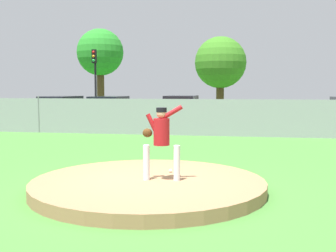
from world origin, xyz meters
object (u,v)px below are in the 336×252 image
(parked_car_teal, at_px, (109,111))
(parked_car_white, at_px, (61,110))
(baseball, at_px, (170,171))
(parked_car_red, at_px, (181,111))
(pitcher_youth, at_px, (161,136))
(traffic_light_near, at_px, (95,72))
(traffic_cone_orange, at_px, (213,124))

(parked_car_teal, relative_size, parked_car_white, 0.91)
(baseball, height_order, parked_car_white, parked_car_white)
(parked_car_red, bearing_deg, baseball, -82.51)
(baseball, xyz_separation_m, parked_car_teal, (-5.93, 13.67, 0.50))
(pitcher_youth, bearing_deg, traffic_light_near, 113.79)
(baseball, bearing_deg, pitcher_youth, -93.61)
(parked_car_white, xyz_separation_m, traffic_light_near, (0.72, 3.79, 2.40))
(baseball, xyz_separation_m, traffic_cone_orange, (0.05, 12.48, -0.01))
(parked_car_white, bearing_deg, pitcher_youth, -58.93)
(pitcher_youth, bearing_deg, parked_car_white, 121.07)
(baseball, relative_size, parked_car_red, 0.02)
(parked_car_white, xyz_separation_m, traffic_cone_orange, (9.00, -1.47, -0.52))
(baseball, xyz_separation_m, traffic_light_near, (-8.23, 17.74, 2.90))
(pitcher_youth, relative_size, traffic_cone_orange, 2.77)
(baseball, relative_size, parked_car_white, 0.02)
(parked_car_teal, bearing_deg, traffic_light_near, 119.44)
(traffic_cone_orange, bearing_deg, baseball, -90.24)
(traffic_cone_orange, bearing_deg, pitcher_youth, -90.44)
(traffic_cone_orange, height_order, traffic_light_near, traffic_light_near)
(parked_car_red, bearing_deg, parked_car_white, -179.64)
(pitcher_youth, relative_size, parked_car_red, 0.34)
(traffic_light_near, bearing_deg, parked_car_red, -30.37)
(traffic_cone_orange, bearing_deg, parked_car_red, 141.29)
(baseball, distance_m, parked_car_teal, 14.91)
(traffic_cone_orange, relative_size, traffic_light_near, 0.12)
(parked_car_teal, bearing_deg, traffic_cone_orange, -11.25)
(parked_car_red, relative_size, traffic_light_near, 0.98)
(parked_car_white, distance_m, parked_car_red, 7.11)
(parked_car_teal, xyz_separation_m, parked_car_red, (4.09, 0.33, 0.03))
(pitcher_youth, relative_size, traffic_light_near, 0.33)
(baseball, bearing_deg, traffic_cone_orange, 89.76)
(baseball, xyz_separation_m, parked_car_white, (-8.95, 13.96, 0.51))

